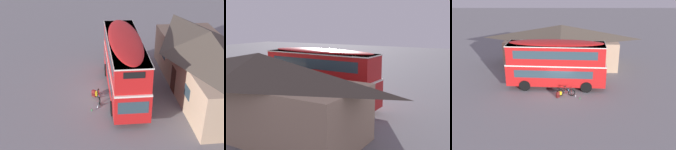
# 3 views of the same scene
# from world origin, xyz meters

# --- Properties ---
(ground_plane) EXTENTS (120.00, 120.00, 0.00)m
(ground_plane) POSITION_xyz_m (0.00, 0.00, 0.00)
(ground_plane) COLOR slate
(double_decker_bus) EXTENTS (9.91, 3.13, 4.79)m
(double_decker_bus) POSITION_xyz_m (-0.44, 1.01, 2.64)
(double_decker_bus) COLOR black
(double_decker_bus) RESTS_ON ground
(touring_bicycle) EXTENTS (1.77, 0.46, 0.99)m
(touring_bicycle) POSITION_xyz_m (0.45, -1.15, 0.37)
(touring_bicycle) COLOR black
(touring_bicycle) RESTS_ON ground
(backpack_on_ground) EXTENTS (0.38, 0.39, 0.56)m
(backpack_on_ground) POSITION_xyz_m (-0.25, -1.44, 0.29)
(backpack_on_ground) COLOR maroon
(backpack_on_ground) RESTS_ON ground
(water_bottle_clear_plastic) EXTENTS (0.08, 0.08, 0.22)m
(water_bottle_clear_plastic) POSITION_xyz_m (1.42, -1.33, 0.10)
(water_bottle_clear_plastic) COLOR silver
(water_bottle_clear_plastic) RESTS_ON ground
(water_bottle_green_metal) EXTENTS (0.07, 0.07, 0.22)m
(water_bottle_green_metal) POSITION_xyz_m (1.81, -1.81, 0.10)
(water_bottle_green_metal) COLOR green
(water_bottle_green_metal) RESTS_ON ground
(pub_building) EXTENTS (14.00, 6.15, 5.05)m
(pub_building) POSITION_xyz_m (0.04, 7.51, 2.58)
(pub_building) COLOR tan
(pub_building) RESTS_ON ground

